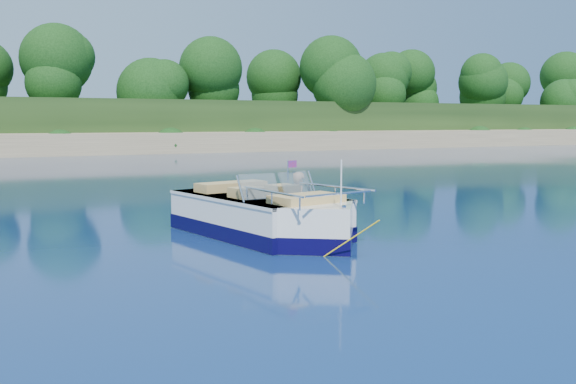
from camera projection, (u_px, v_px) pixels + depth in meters
ground at (231, 249)px, 11.81m from camera, size 160.00×160.00×0.00m
shoreline at (22, 134)px, 68.84m from camera, size 170.00×59.00×6.00m
treeline at (38, 78)px, 47.96m from camera, size 150.00×7.12×8.19m
motorboat at (268, 219)px, 13.00m from camera, size 2.79×5.66×1.91m
tow_tube at (297, 215)px, 15.40m from camera, size 1.62×1.62×0.36m
boy at (297, 220)px, 15.38m from camera, size 0.43×0.87×1.66m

